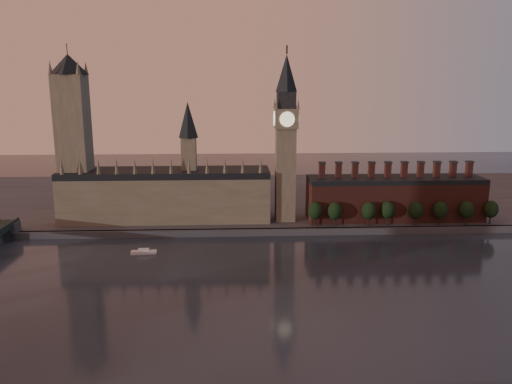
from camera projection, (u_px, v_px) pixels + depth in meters
ground at (287, 298)px, 210.38m from camera, size 900.00×900.00×0.00m
north_bank at (263, 199)px, 383.78m from camera, size 900.00×182.00×4.00m
palace_of_westminster at (167, 192)px, 315.14m from camera, size 130.00×30.30×74.00m
victoria_tower at (73, 133)px, 304.83m from camera, size 24.00×24.00×108.00m
big_ben at (286, 137)px, 306.17m from camera, size 15.00×15.00×107.00m
chimney_block at (394, 197)px, 317.53m from camera, size 110.00×25.00×37.00m
embankment_tree_0 at (315, 211)px, 301.86m from camera, size 8.60×8.60×14.88m
embankment_tree_1 at (335, 211)px, 301.26m from camera, size 8.60×8.60×14.88m
embankment_tree_2 at (369, 211)px, 301.89m from camera, size 8.60×8.60×14.88m
embankment_tree_3 at (388, 210)px, 303.79m from camera, size 8.60×8.60×14.88m
embankment_tree_4 at (415, 210)px, 302.86m from camera, size 8.60×8.60×14.88m
embankment_tree_5 at (440, 210)px, 303.42m from camera, size 8.60×8.60×14.88m
embankment_tree_6 at (466, 210)px, 304.11m from camera, size 8.60×8.60×14.88m
embankment_tree_7 at (491, 209)px, 305.08m from camera, size 8.60×8.60×14.88m
river_boat at (144, 252)px, 265.71m from camera, size 13.62×4.49×2.69m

